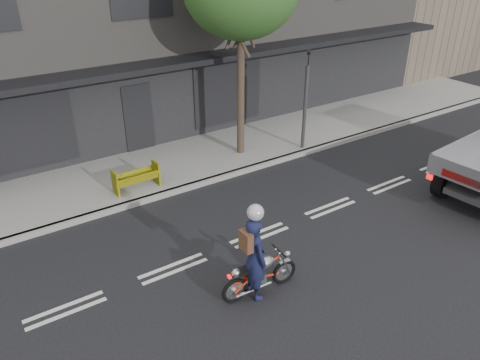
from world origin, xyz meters
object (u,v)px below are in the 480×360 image
Objects in this scene: motorcycle at (260,274)px; construction_barrier at (139,180)px; traffic_light_pole at (305,106)px; rider at (255,258)px.

construction_barrier is (-0.52, 5.19, 0.05)m from motorcycle.
traffic_light_pole is 2.63× the size of construction_barrier.
construction_barrier is at bearing 7.86° from rider.
rider is at bearing -176.23° from motorcycle.
motorcycle is 1.35× the size of construction_barrier.
motorcycle is at bearing -136.96° from traffic_light_pole.
motorcycle is at bearing -86.23° from rider.
construction_barrier is at bearing 99.51° from motorcycle.
traffic_light_pole reaches higher than construction_barrier.
construction_barrier is at bearing 178.55° from traffic_light_pole.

